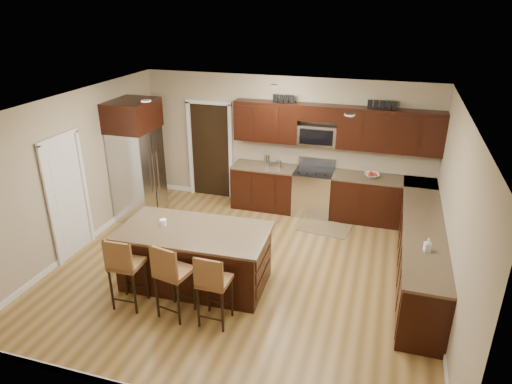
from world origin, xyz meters
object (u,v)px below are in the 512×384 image
(island, at_px, (196,258))
(refrigerator, at_px, (137,159))
(stool_mid, at_px, (171,273))
(stool_left, at_px, (124,265))
(range, at_px, (313,192))
(stool_right, at_px, (212,282))

(island, height_order, refrigerator, refrigerator)
(stool_mid, distance_m, refrigerator, 3.46)
(stool_left, bearing_deg, range, 60.75)
(range, distance_m, stool_right, 3.89)
(island, height_order, stool_left, stool_left)
(range, xyz_separation_m, island, (-1.27, -2.99, -0.04))
(island, relative_size, stool_right, 2.10)
(range, relative_size, island, 0.49)
(stool_right, bearing_deg, stool_mid, -178.85)
(island, bearing_deg, range, 64.72)
(range, height_order, stool_mid, stool_mid)
(island, bearing_deg, stool_left, -131.23)
(stool_left, relative_size, stool_right, 1.03)
(stool_left, height_order, stool_right, stool_left)
(stool_mid, height_order, stool_right, stool_mid)
(stool_left, bearing_deg, stool_right, -2.20)
(stool_mid, distance_m, stool_right, 0.60)
(refrigerator, bearing_deg, stool_mid, -52.90)
(island, bearing_deg, stool_mid, -90.19)
(stool_mid, xyz_separation_m, stool_right, (0.60, 0.00, -0.03))
(range, relative_size, stool_right, 1.03)
(stool_mid, bearing_deg, island, 103.01)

